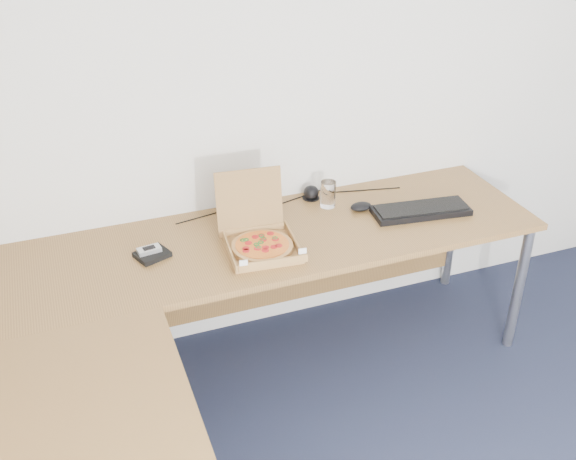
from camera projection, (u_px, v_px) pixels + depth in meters
name	position (u px, v px, depth m)	size (l,w,h in m)	color
desk	(225.00, 311.00, 2.59)	(2.50, 2.20, 0.73)	brown
pizza_box	(261.00, 242.00, 2.91)	(0.30, 0.35, 0.30)	#A57740
drinking_glass	(328.00, 194.00, 3.24)	(0.07, 0.07, 0.13)	white
keyboard	(421.00, 211.00, 3.20)	(0.46, 0.16, 0.03)	black
mouse	(361.00, 207.00, 3.23)	(0.11, 0.07, 0.04)	black
wallet	(152.00, 254.00, 2.87)	(0.13, 0.11, 0.02)	black
phone	(149.00, 250.00, 2.86)	(0.10, 0.05, 0.02)	#B2B5BA
dome_speaker	(311.00, 192.00, 3.33)	(0.09, 0.09, 0.07)	black
cable_bundle	(286.00, 202.00, 3.30)	(0.56, 0.04, 0.01)	black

